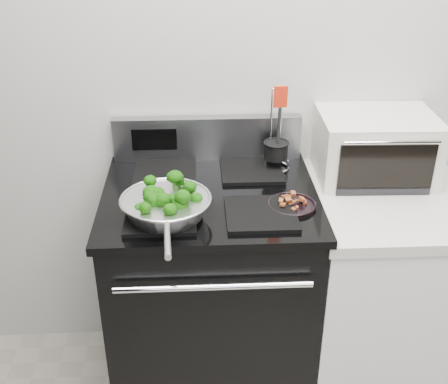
{
  "coord_description": "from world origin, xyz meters",
  "views": [
    {
      "loc": [
        -0.34,
        -0.4,
        1.93
      ],
      "look_at": [
        -0.25,
        1.36,
        0.98
      ],
      "focal_mm": 45.0,
      "sensor_mm": 36.0,
      "label": 1
    }
  ],
  "objects": [
    {
      "name": "broccoli_pile",
      "position": [
        -0.45,
        1.24,
        1.02
      ],
      "size": [
        0.24,
        0.24,
        0.08
      ],
      "primitive_type": null,
      "color": "black",
      "rests_on": "skillet"
    },
    {
      "name": "bacon_plate",
      "position": [
        -0.02,
        1.3,
        0.97
      ],
      "size": [
        0.17,
        0.17,
        0.04
      ],
      "rotation": [
        0.0,
        0.0,
        -0.06
      ],
      "color": "black",
      "rests_on": "gas_range"
    },
    {
      "name": "skillet",
      "position": [
        -0.45,
        1.24,
        1.0
      ],
      "size": [
        0.31,
        0.49,
        0.07
      ],
      "rotation": [
        0.0,
        0.0,
        0.06
      ],
      "color": "silver",
      "rests_on": "gas_range"
    },
    {
      "name": "back_wall",
      "position": [
        0.0,
        1.75,
        1.35
      ],
      "size": [
        4.0,
        0.02,
        2.7
      ],
      "primitive_type": "cube",
      "color": "#BAB7B0",
      "rests_on": "ground"
    },
    {
      "name": "toaster_oven",
      "position": [
        0.35,
        1.58,
        1.05
      ],
      "size": [
        0.45,
        0.35,
        0.25
      ],
      "rotation": [
        0.0,
        0.0,
        -0.03
      ],
      "color": "beige",
      "rests_on": "counter"
    },
    {
      "name": "gas_range",
      "position": [
        -0.3,
        1.41,
        0.49
      ],
      "size": [
        0.79,
        0.69,
        1.13
      ],
      "color": "black",
      "rests_on": "floor"
    },
    {
      "name": "utensil_holder",
      "position": [
        -0.03,
        1.6,
        1.01
      ],
      "size": [
        0.11,
        0.11,
        0.34
      ],
      "rotation": [
        0.0,
        0.0,
        0.07
      ],
      "color": "silver",
      "rests_on": "gas_range"
    },
    {
      "name": "counter",
      "position": [
        0.39,
        1.41,
        0.46
      ],
      "size": [
        0.62,
        0.68,
        0.92
      ],
      "color": "white",
      "rests_on": "floor"
    }
  ]
}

